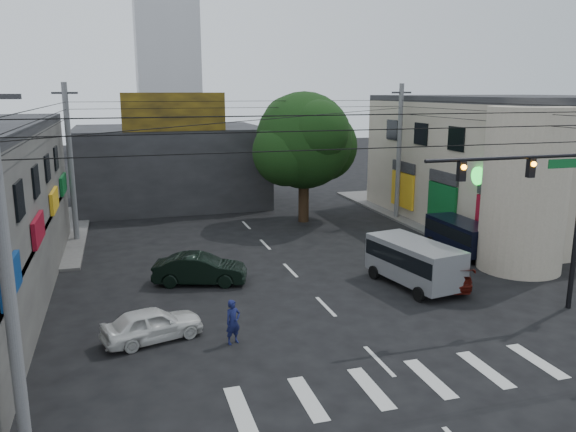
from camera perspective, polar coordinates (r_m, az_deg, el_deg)
name	(u,v)px	position (r m, az deg, el deg)	size (l,w,h in m)	color
ground	(344,326)	(21.82, 5.74, -11.02)	(160.00, 160.00, 0.00)	black
sidewalk_far_right	(472,206)	(45.46, 18.17, 1.01)	(16.00, 16.00, 0.15)	#514F4C
building_right	(520,163)	(40.93, 22.53, 5.03)	(14.00, 18.00, 8.00)	#9F947E
corner_column	(524,190)	(29.64, 22.89, 2.44)	(4.00, 4.00, 8.00)	#9F947E
building_far	(170,166)	(44.95, -11.86, 5.03)	(14.00, 10.00, 6.00)	#232326
billboard	(174,112)	(39.73, -11.49, 10.32)	(7.00, 0.30, 2.60)	olive
street_tree	(304,141)	(37.47, 1.63, 7.64)	(6.40, 6.40, 8.70)	black
traffic_gantry	(546,194)	(23.72, 24.75, 2.00)	(7.10, 0.35, 7.20)	black
utility_pole_near_left	(6,271)	(14.77, -26.70, -5.00)	(0.32, 0.32, 9.20)	#59595B
utility_pole_far_left	(71,164)	(34.77, -21.21, 4.95)	(0.32, 0.32, 9.20)	#59595B
utility_pole_far_right	(399,153)	(39.20, 11.21, 6.34)	(0.32, 0.32, 9.20)	#59595B
dark_sedan	(200,269)	(26.24, -8.92, -5.36)	(4.47, 2.61, 1.39)	black
white_compact	(153,324)	(20.90, -13.59, -10.63)	(3.80, 2.30, 1.21)	silver
maroon_sedan	(438,268)	(27.01, 15.01, -5.08)	(3.23, 5.28, 1.43)	#4A100A
silver_minivan	(414,264)	(26.14, 12.68, -4.81)	(2.81, 5.08, 2.07)	gray
navy_van	(460,238)	(31.98, 17.11, -2.10)	(1.73, 4.55, 1.82)	black
traffic_officer	(233,322)	(20.11, -5.60, -10.66)	(0.69, 0.58, 1.61)	#131845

